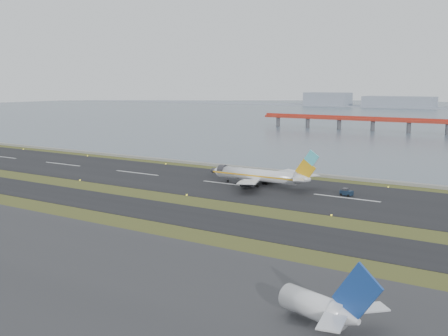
{
  "coord_description": "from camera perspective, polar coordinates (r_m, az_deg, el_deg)",
  "views": [
    {
      "loc": [
        97.83,
        -119.76,
        32.85
      ],
      "look_at": [
        3.4,
        22.0,
        6.63
      ],
      "focal_mm": 45.0,
      "sensor_mm": 36.0,
      "label": 1
    }
  ],
  "objects": [
    {
      "name": "taxiway_strip",
      "position": [
        149.19,
        -8.38,
        -4.04
      ],
      "size": [
        1000.0,
        18.0,
        0.1
      ],
      "primitive_type": "cube",
      "color": "black",
      "rests_on": "ground"
    },
    {
      "name": "seawall",
      "position": [
        207.2,
        5.05,
        -0.27
      ],
      "size": [
        1000.0,
        2.5,
        1.0
      ],
      "primitive_type": "cube",
      "color": "gray",
      "rests_on": "ground"
    },
    {
      "name": "red_pier",
      "position": [
        378.73,
        21.79,
        4.26
      ],
      "size": [
        260.0,
        5.0,
        10.2
      ],
      "color": "red",
      "rests_on": "ground"
    },
    {
      "name": "pushback_tug",
      "position": [
        166.82,
        12.32,
        -2.43
      ],
      "size": [
        3.82,
        2.61,
        2.26
      ],
      "rotation": [
        0.0,
        0.0,
        -0.17
      ],
      "color": "#122033",
      "rests_on": "ground"
    },
    {
      "name": "airliner",
      "position": [
        178.09,
        3.75,
        -0.77
      ],
      "size": [
        38.52,
        32.89,
        12.8
      ],
      "color": "white",
      "rests_on": "ground"
    },
    {
      "name": "second_airliner_tail",
      "position": [
        78.42,
        10.26,
        -13.85
      ],
      "size": [
        15.76,
        12.72,
        9.86
      ],
      "rotation": [
        0.0,
        0.0,
        -0.29
      ],
      "color": "white",
      "rests_on": "ground"
    },
    {
      "name": "runway_strip",
      "position": [
        181.87,
        0.5,
        -1.64
      ],
      "size": [
        1000.0,
        45.0,
        0.1
      ],
      "primitive_type": "cube",
      "color": "black",
      "rests_on": "ground"
    },
    {
      "name": "ground",
      "position": [
        158.09,
        -5.46,
        -3.28
      ],
      "size": [
        1000.0,
        1000.0,
        0.0
      ],
      "primitive_type": "plane",
      "color": "#324017",
      "rests_on": "ground"
    }
  ]
}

